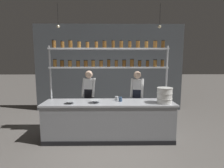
{
  "coord_description": "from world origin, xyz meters",
  "views": [
    {
      "loc": [
        0.02,
        -4.08,
        1.9
      ],
      "look_at": [
        0.08,
        0.2,
        1.32
      ],
      "focal_mm": 28.0,
      "sensor_mm": 36.0,
      "label": 1
    }
  ],
  "objects_px": {
    "chef_left": "(89,96)",
    "serving_cup_by_board": "(120,99)",
    "spice_shelf_unit": "(109,59)",
    "chef_center": "(137,96)",
    "prep_bowl_near_left": "(70,102)",
    "prep_bowl_center_front": "(96,101)",
    "container_stack": "(165,95)",
    "serving_cup_front": "(117,98)"
  },
  "relations": [
    {
      "from": "chef_center",
      "to": "container_stack",
      "type": "distance_m",
      "value": 0.99
    },
    {
      "from": "prep_bowl_center_front",
      "to": "serving_cup_front",
      "type": "relative_size",
      "value": 2.65
    },
    {
      "from": "chef_left",
      "to": "prep_bowl_center_front",
      "type": "bearing_deg",
      "value": -62.86
    },
    {
      "from": "serving_cup_front",
      "to": "spice_shelf_unit",
      "type": "bearing_deg",
      "value": 138.61
    },
    {
      "from": "chef_left",
      "to": "serving_cup_by_board",
      "type": "height_order",
      "value": "chef_left"
    },
    {
      "from": "container_stack",
      "to": "serving_cup_by_board",
      "type": "height_order",
      "value": "container_stack"
    },
    {
      "from": "spice_shelf_unit",
      "to": "serving_cup_front",
      "type": "relative_size",
      "value": 29.2
    },
    {
      "from": "prep_bowl_near_left",
      "to": "prep_bowl_center_front",
      "type": "bearing_deg",
      "value": 7.12
    },
    {
      "from": "chef_center",
      "to": "prep_bowl_center_front",
      "type": "relative_size",
      "value": 5.93
    },
    {
      "from": "container_stack",
      "to": "prep_bowl_near_left",
      "type": "height_order",
      "value": "container_stack"
    },
    {
      "from": "chef_left",
      "to": "container_stack",
      "type": "height_order",
      "value": "chef_left"
    },
    {
      "from": "container_stack",
      "to": "serving_cup_front",
      "type": "relative_size",
      "value": 3.57
    },
    {
      "from": "container_stack",
      "to": "serving_cup_by_board",
      "type": "distance_m",
      "value": 1.03
    },
    {
      "from": "spice_shelf_unit",
      "to": "serving_cup_front",
      "type": "bearing_deg",
      "value": -41.39
    },
    {
      "from": "prep_bowl_near_left",
      "to": "serving_cup_front",
      "type": "height_order",
      "value": "serving_cup_front"
    },
    {
      "from": "prep_bowl_near_left",
      "to": "prep_bowl_center_front",
      "type": "xyz_separation_m",
      "value": [
        0.57,
        0.07,
        0.01
      ]
    },
    {
      "from": "chef_center",
      "to": "prep_bowl_near_left",
      "type": "relative_size",
      "value": 6.96
    },
    {
      "from": "chef_center",
      "to": "serving_cup_front",
      "type": "distance_m",
      "value": 0.78
    },
    {
      "from": "prep_bowl_near_left",
      "to": "spice_shelf_unit",
      "type": "bearing_deg",
      "value": 29.85
    },
    {
      "from": "prep_bowl_center_front",
      "to": "chef_center",
      "type": "bearing_deg",
      "value": 35.42
    },
    {
      "from": "container_stack",
      "to": "serving_cup_front",
      "type": "height_order",
      "value": "container_stack"
    },
    {
      "from": "prep_bowl_center_front",
      "to": "spice_shelf_unit",
      "type": "bearing_deg",
      "value": 54.94
    },
    {
      "from": "spice_shelf_unit",
      "to": "chef_center",
      "type": "distance_m",
      "value": 1.33
    },
    {
      "from": "serving_cup_front",
      "to": "chef_left",
      "type": "bearing_deg",
      "value": 144.34
    },
    {
      "from": "chef_left",
      "to": "serving_cup_by_board",
      "type": "relative_size",
      "value": 15.0
    },
    {
      "from": "prep_bowl_near_left",
      "to": "serving_cup_by_board",
      "type": "distance_m",
      "value": 1.17
    },
    {
      "from": "serving_cup_front",
      "to": "serving_cup_by_board",
      "type": "height_order",
      "value": "serving_cup_by_board"
    },
    {
      "from": "chef_center",
      "to": "prep_bowl_near_left",
      "type": "xyz_separation_m",
      "value": [
        -1.66,
        -0.84,
        0.03
      ]
    },
    {
      "from": "chef_left",
      "to": "chef_center",
      "type": "distance_m",
      "value": 1.33
    },
    {
      "from": "spice_shelf_unit",
      "to": "chef_left",
      "type": "distance_m",
      "value": 1.19
    },
    {
      "from": "prep_bowl_center_front",
      "to": "serving_cup_by_board",
      "type": "xyz_separation_m",
      "value": [
        0.59,
        0.13,
        0.02
      ]
    },
    {
      "from": "container_stack",
      "to": "prep_bowl_near_left",
      "type": "bearing_deg",
      "value": -179.72
    },
    {
      "from": "spice_shelf_unit",
      "to": "chef_left",
      "type": "bearing_deg",
      "value": 146.69
    },
    {
      "from": "serving_cup_front",
      "to": "chef_center",
      "type": "bearing_deg",
      "value": 41.6
    },
    {
      "from": "container_stack",
      "to": "serving_cup_by_board",
      "type": "relative_size",
      "value": 3.37
    },
    {
      "from": "chef_left",
      "to": "serving_cup_by_board",
      "type": "xyz_separation_m",
      "value": [
        0.83,
        -0.66,
        0.04
      ]
    },
    {
      "from": "chef_center",
      "to": "spice_shelf_unit",
      "type": "bearing_deg",
      "value": -142.12
    },
    {
      "from": "chef_left",
      "to": "spice_shelf_unit",
      "type": "bearing_deg",
      "value": -23.31
    },
    {
      "from": "chef_left",
      "to": "chef_center",
      "type": "xyz_separation_m",
      "value": [
        1.33,
        -0.01,
        -0.01
      ]
    },
    {
      "from": "chef_center",
      "to": "serving_cup_front",
      "type": "height_order",
      "value": "chef_center"
    },
    {
      "from": "prep_bowl_near_left",
      "to": "serving_cup_front",
      "type": "relative_size",
      "value": 2.26
    },
    {
      "from": "chef_left",
      "to": "prep_bowl_center_front",
      "type": "relative_size",
      "value": 5.99
    }
  ]
}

